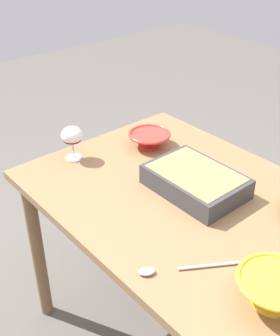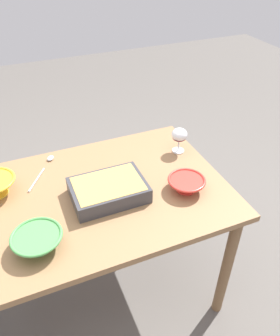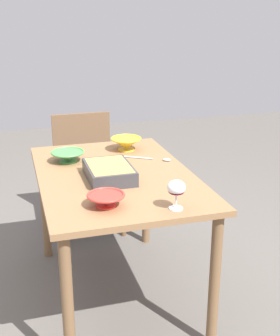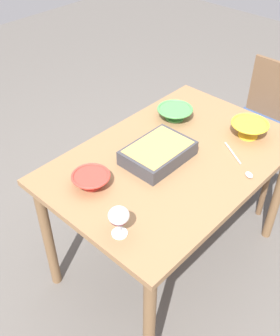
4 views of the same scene
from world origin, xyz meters
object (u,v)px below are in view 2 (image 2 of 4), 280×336
(wine_glass, at_px, (179,136))
(mixing_bowl, at_px, (37,240))
(dining_table, at_px, (93,209))
(casserole_dish, at_px, (108,189))
(serving_bowl, at_px, (186,183))
(serving_spoon, at_px, (46,166))

(wine_glass, distance_m, mixing_bowl, 0.85)
(dining_table, height_order, casserole_dish, casserole_dish)
(mixing_bowl, bearing_deg, casserole_dish, 26.88)
(casserole_dish, distance_m, serving_bowl, 0.34)
(mixing_bowl, bearing_deg, wine_glass, 25.08)
(serving_bowl, bearing_deg, serving_spoon, 143.16)
(dining_table, relative_size, mixing_bowl, 6.34)
(dining_table, bearing_deg, wine_glass, 16.52)
(casserole_dish, xyz_separation_m, mixing_bowl, (-0.32, -0.16, -0.00))
(dining_table, height_order, wine_glass, wine_glass)
(serving_bowl, bearing_deg, mixing_bowl, -173.35)
(dining_table, distance_m, mixing_bowl, 0.36)
(dining_table, bearing_deg, casserole_dish, -33.92)
(casserole_dish, xyz_separation_m, serving_spoon, (-0.22, 0.32, -0.03))
(serving_bowl, relative_size, serving_spoon, 0.69)
(dining_table, xyz_separation_m, mixing_bowl, (-0.26, -0.21, 0.13))
(serving_bowl, distance_m, serving_spoon, 0.68)
(serving_bowl, bearing_deg, wine_glass, 68.53)
(wine_glass, xyz_separation_m, serving_spoon, (-0.66, 0.13, -0.08))
(mixing_bowl, relative_size, serving_spoon, 0.78)
(wine_glass, bearing_deg, serving_spoon, 169.04)
(mixing_bowl, bearing_deg, dining_table, 38.77)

